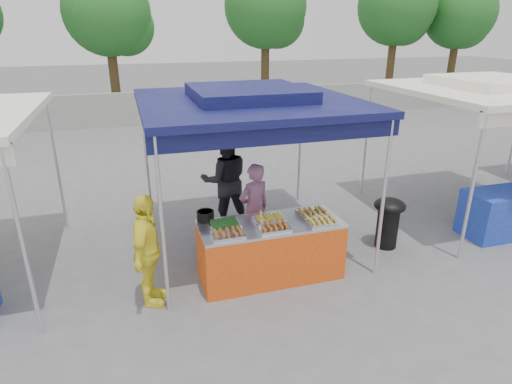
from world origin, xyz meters
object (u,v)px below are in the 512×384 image
object	(u,v)px
cooking_pot	(205,216)
wok_burner	(388,218)
helper_man	(225,180)
customer_person	(148,251)
vendor_woman	(254,209)
vendor_table	(270,250)

from	to	relation	value
cooking_pot	wok_burner	world-z (taller)	cooking_pot
cooking_pot	helper_man	xyz separation A→B (m)	(0.63, 1.46, -0.03)
customer_person	wok_burner	bearing A→B (deg)	-65.55
customer_person	cooking_pot	bearing A→B (deg)	-41.78
vendor_woman	helper_man	bearing A→B (deg)	-95.79
vendor_woman	wok_burner	bearing A→B (deg)	150.44
helper_man	vendor_table	bearing A→B (deg)	100.87
helper_man	customer_person	xyz separation A→B (m)	(-1.47, -1.95, -0.14)
cooking_pot	vendor_woman	bearing A→B (deg)	26.32
vendor_table	cooking_pot	world-z (taller)	cooking_pot
vendor_table	vendor_woman	xyz separation A→B (m)	(-0.01, 0.75, 0.32)
vendor_woman	helper_man	world-z (taller)	helper_man
vendor_woman	customer_person	world-z (taller)	customer_person
cooking_pot	wok_burner	xyz separation A→B (m)	(2.97, -0.04, -0.42)
vendor_woman	cooking_pot	bearing A→B (deg)	8.91
vendor_table	helper_man	bearing A→B (deg)	97.24
customer_person	vendor_table	bearing A→B (deg)	-67.01
vendor_table	customer_person	xyz separation A→B (m)	(-1.69, -0.16, 0.33)
cooking_pot	customer_person	distance (m)	0.99
helper_man	customer_person	size ratio (longest dim) A/B	1.18
vendor_table	cooking_pot	xyz separation A→B (m)	(-0.85, 0.34, 0.50)
vendor_woman	vendor_table	bearing A→B (deg)	73.64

